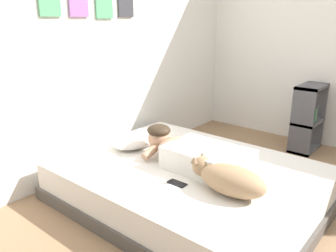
{
  "coord_description": "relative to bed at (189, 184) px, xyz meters",
  "views": [
    {
      "loc": [
        -2.03,
        -0.93,
        1.46
      ],
      "look_at": [
        0.11,
        0.85,
        0.57
      ],
      "focal_mm": 36.52,
      "sensor_mm": 36.0,
      "label": 1
    }
  ],
  "objects": [
    {
      "name": "coffee_cup",
      "position": [
        0.14,
        0.35,
        0.2
      ],
      "size": [
        0.12,
        0.09,
        0.07
      ],
      "color": "#D84C47",
      "rests_on": "bed"
    },
    {
      "name": "bookshelf",
      "position": [
        1.77,
        -0.34,
        0.23
      ],
      "size": [
        0.45,
        0.24,
        0.75
      ],
      "color": "#4C4C51",
      "rests_on": "ground"
    },
    {
      "name": "bed",
      "position": [
        0.0,
        0.0,
        0.0
      ],
      "size": [
        1.57,
        2.02,
        0.32
      ],
      "color": "#4C4742",
      "rests_on": "ground"
    },
    {
      "name": "person_lying",
      "position": [
        0.03,
        -0.01,
        0.27
      ],
      "size": [
        0.43,
        0.92,
        0.27
      ],
      "color": "silver",
      "rests_on": "bed"
    },
    {
      "name": "back_wall",
      "position": [
        -0.01,
        1.15,
        1.1
      ],
      "size": [
        4.19,
        0.12,
        2.5
      ],
      "color": "silver",
      "rests_on": "ground"
    },
    {
      "name": "pillow",
      "position": [
        0.06,
        0.64,
        0.22
      ],
      "size": [
        0.52,
        0.32,
        0.11
      ],
      "primitive_type": "ellipsoid",
      "color": "white",
      "rests_on": "bed"
    },
    {
      "name": "cell_phone",
      "position": [
        -0.3,
        -0.12,
        0.17
      ],
      "size": [
        0.07,
        0.14,
        0.01
      ],
      "primitive_type": "cube",
      "color": "black",
      "rests_on": "bed"
    },
    {
      "name": "side_wall_right",
      "position": [
        2.14,
        -0.22,
        1.09
      ],
      "size": [
        0.1,
        6.29,
        2.5
      ],
      "primitive_type": "cube",
      "color": "silver",
      "rests_on": "ground"
    },
    {
      "name": "dog",
      "position": [
        -0.18,
        -0.46,
        0.26
      ],
      "size": [
        0.26,
        0.57,
        0.21
      ],
      "color": "#9E7A56",
      "rests_on": "bed"
    },
    {
      "name": "ground_plane",
      "position": [
        -0.01,
        -0.55,
        -0.16
      ],
      "size": [
        12.39,
        12.39,
        0.0
      ],
      "primitive_type": "plane",
      "color": "#8C6B4C"
    }
  ]
}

